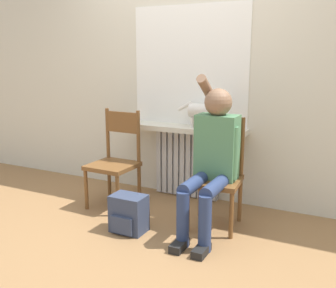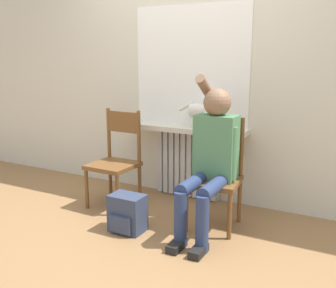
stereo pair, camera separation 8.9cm
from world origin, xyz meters
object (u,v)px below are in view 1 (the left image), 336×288
(cat, at_px, (203,111))
(backpack, at_px, (129,214))
(chair_right, at_px, (217,173))
(chair_left, at_px, (115,159))
(person, at_px, (213,154))

(cat, xyz_separation_m, backpack, (-0.28, -0.93, -0.76))
(chair_right, distance_m, cat, 0.72)
(backpack, bearing_deg, cat, 73.18)
(chair_left, height_order, backpack, chair_left)
(person, relative_size, cat, 2.94)
(person, distance_m, cat, 0.72)
(person, bearing_deg, chair_left, 173.09)
(chair_right, distance_m, person, 0.24)
(chair_left, distance_m, backpack, 0.71)
(backpack, bearing_deg, chair_left, 133.24)
(chair_right, height_order, backpack, chair_right)
(chair_right, bearing_deg, chair_left, 174.11)
(cat, relative_size, backpack, 1.41)
(chair_right, relative_size, person, 0.72)
(cat, bearing_deg, person, -61.17)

